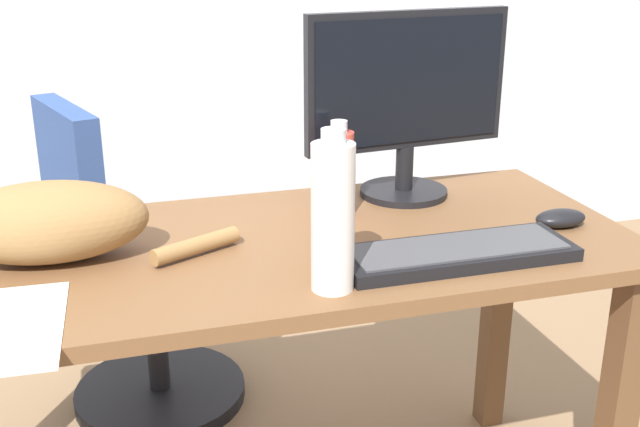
{
  "coord_description": "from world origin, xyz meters",
  "views": [
    {
      "loc": [
        -0.29,
        -1.38,
        1.28
      ],
      "look_at": [
        0.11,
        -0.02,
        0.76
      ],
      "focal_mm": 43.83,
      "sensor_mm": 36.0,
      "label": 1
    }
  ],
  "objects": [
    {
      "name": "desk",
      "position": [
        0.0,
        0.0,
        0.6
      ],
      "size": [
        1.48,
        0.62,
        0.7
      ],
      "color": "brown",
      "rests_on": "ground_plane"
    },
    {
      "name": "office_chair",
      "position": [
        -0.23,
        0.6,
        0.37
      ],
      "size": [
        0.5,
        0.48,
        0.88
      ],
      "color": "black",
      "rests_on": "ground_plane"
    },
    {
      "name": "monitor",
      "position": [
        0.38,
        0.2,
        0.93
      ],
      "size": [
        0.48,
        0.2,
        0.42
      ],
      "color": "black",
      "rests_on": "desk"
    },
    {
      "name": "keyboard",
      "position": [
        0.33,
        -0.18,
        0.72
      ],
      "size": [
        0.44,
        0.15,
        0.03
      ],
      "color": "black",
      "rests_on": "desk"
    },
    {
      "name": "cat",
      "position": [
        -0.41,
        0.03,
        0.78
      ],
      "size": [
        0.61,
        0.21,
        0.2
      ],
      "color": "olive",
      "rests_on": "desk"
    },
    {
      "name": "computer_mouse",
      "position": [
        0.61,
        -0.08,
        0.72
      ],
      "size": [
        0.11,
        0.06,
        0.04
      ],
      "primitive_type": "ellipsoid",
      "color": "black",
      "rests_on": "desk"
    },
    {
      "name": "water_bottle",
      "position": [
        0.2,
        0.12,
        0.8
      ],
      "size": [
        0.06,
        0.06,
        0.21
      ],
      "color": "#D84C3D",
      "rests_on": "desk"
    },
    {
      "name": "spray_bottle",
      "position": [
        0.07,
        -0.23,
        0.83
      ],
      "size": [
        0.07,
        0.07,
        0.28
      ],
      "color": "silver",
      "rests_on": "desk"
    }
  ]
}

